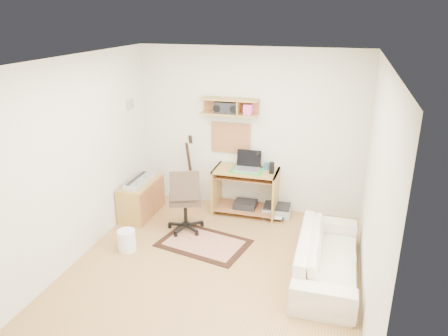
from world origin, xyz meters
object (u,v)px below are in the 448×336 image
(sofa, at_px, (328,250))
(task_chair, at_px, (185,199))
(desk, at_px, (246,192))
(cabinet, at_px, (141,198))
(printer, at_px, (277,210))

(sofa, bearing_deg, task_chair, 73.29)
(desk, bearing_deg, task_chair, -132.08)
(desk, relative_size, cabinet, 1.11)
(desk, distance_m, sofa, 1.97)
(printer, bearing_deg, desk, -176.26)
(task_chair, xyz_separation_m, printer, (1.23, 0.86, -0.43))
(cabinet, bearing_deg, sofa, -17.54)
(sofa, bearing_deg, printer, 29.93)
(printer, bearing_deg, cabinet, -168.14)
(desk, height_order, printer, desk)
(printer, bearing_deg, task_chair, -147.89)
(cabinet, height_order, sofa, sofa)
(task_chair, bearing_deg, cabinet, 138.83)
(printer, xyz_separation_m, sofa, (0.86, -1.49, 0.27))
(desk, bearing_deg, sofa, -46.31)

